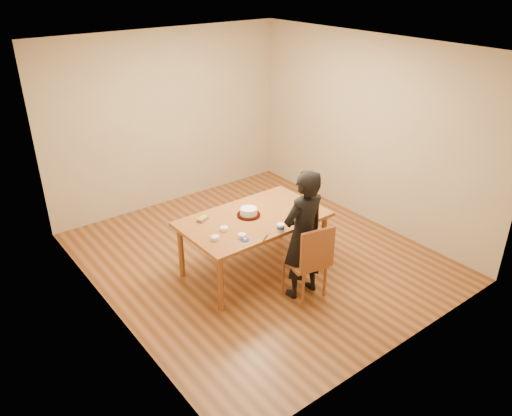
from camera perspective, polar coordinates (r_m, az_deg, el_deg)
room_shell at (r=6.36m, az=-1.69°, el=6.17°), size 4.00×4.50×2.70m
dining_table at (r=6.07m, az=-0.29°, el=-1.27°), size 1.77×1.06×0.04m
dining_chair at (r=5.79m, az=5.59°, el=-6.14°), size 0.48×0.48×0.04m
cake_plate at (r=6.10m, az=-0.85°, el=-0.79°), size 0.29×0.29×0.02m
cake at (r=6.08m, az=-0.85°, el=-0.42°), size 0.21×0.21×0.07m
frosting_dome at (r=6.06m, az=-0.85°, el=-0.02°), size 0.21×0.21×0.03m
frosting_tub at (r=5.77m, az=2.82°, el=-2.20°), size 0.09×0.09×0.08m
frosting_lid at (r=5.59m, az=-1.28°, el=-3.64°), size 0.10×0.10×0.01m
frosting_dollop at (r=5.58m, az=-1.28°, el=-3.52°), size 0.04×0.04×0.02m
ramekin_green at (r=5.63m, az=-1.60°, el=-3.19°), size 0.09×0.09×0.04m
ramekin_yellow at (r=5.78m, az=-3.67°, el=-2.38°), size 0.09×0.09×0.04m
ramekin_multi at (r=5.60m, az=-4.69°, el=-3.44°), size 0.09×0.09×0.04m
candy_box_pink at (r=6.02m, az=-6.07°, el=-1.34°), size 0.16×0.12×0.02m
candy_box_green at (r=6.01m, az=-6.14°, el=-1.16°), size 0.15×0.11×0.02m
spatula at (r=5.62m, az=1.07°, el=-3.43°), size 0.13×0.09×0.01m
person at (r=5.65m, az=5.42°, el=-3.09°), size 0.57×0.38×1.57m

